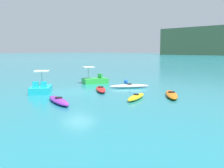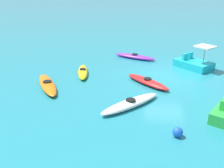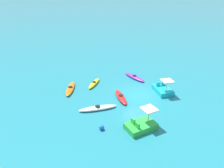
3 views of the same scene
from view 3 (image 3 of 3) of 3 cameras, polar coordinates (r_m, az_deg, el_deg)
The scene contains 9 objects.
ground_plane at distance 22.15m, azimuth 6.78°, elevation -3.09°, with size 600.00×600.00×0.00m, color teal.
kayak_purple at distance 26.01m, azimuth 6.04°, elevation 1.88°, with size 3.36×1.98×0.37m.
kayak_white at distance 19.65m, azimuth -3.85°, elevation -6.45°, with size 2.95×3.05×0.37m.
kayak_red at distance 21.43m, azimuth 2.38°, elevation -3.47°, with size 2.75×2.71×0.37m.
kayak_orange at distance 23.52m, azimuth -11.09°, elevation -1.17°, with size 2.42×3.36×0.37m.
kayak_yellow at distance 24.31m, azimuth -4.83°, elevation 0.18°, with size 1.24×2.88×0.37m.
pedal_boat_cyan at distance 23.13m, azimuth 13.47°, elevation -1.41°, with size 2.76×2.76×1.68m.
pedal_boat_green at distance 17.35m, azimuth 7.78°, elevation -10.87°, with size 2.51×2.83×1.68m.
buoy_blue at distance 17.18m, azimuth -2.79°, elevation -11.59°, with size 0.40×0.40×0.40m, color blue.
Camera 3 is at (-7.71, 17.86, 10.60)m, focal length 34.09 mm.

